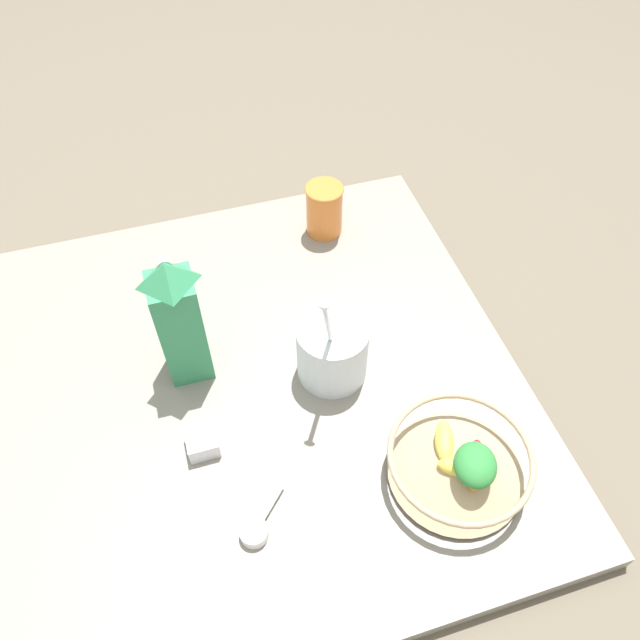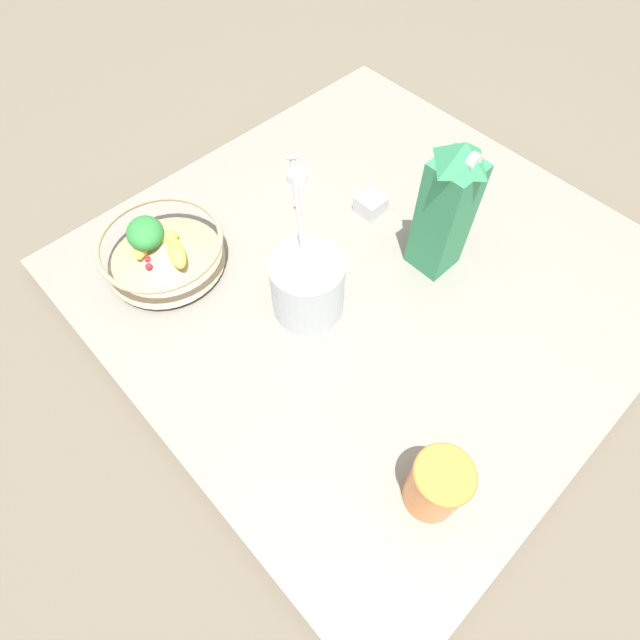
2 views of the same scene
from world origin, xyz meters
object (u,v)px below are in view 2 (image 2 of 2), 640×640
yogurt_tub (307,284)px  spice_jar (371,205)px  milk_carton (446,209)px  drinking_cup (437,485)px  fruit_bowl (162,249)px

yogurt_tub → spice_jar: bearing=18.9°
milk_carton → drinking_cup: bearing=-140.6°
fruit_bowl → drinking_cup: size_ratio=1.96×
milk_carton → drinking_cup: milk_carton is taller
yogurt_tub → spice_jar: 0.26m
milk_carton → spice_jar: milk_carton is taller
fruit_bowl → milk_carton: (0.36, -0.33, 0.09)m
fruit_bowl → spice_jar: fruit_bowl is taller
fruit_bowl → milk_carton: bearing=-42.1°
fruit_bowl → yogurt_tub: (0.13, -0.25, 0.02)m
fruit_bowl → drinking_cup: 0.60m
milk_carton → fruit_bowl: bearing=137.9°
spice_jar → fruit_bowl: bearing=156.4°
spice_jar → milk_carton: bearing=-93.0°
fruit_bowl → yogurt_tub: size_ratio=0.83×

